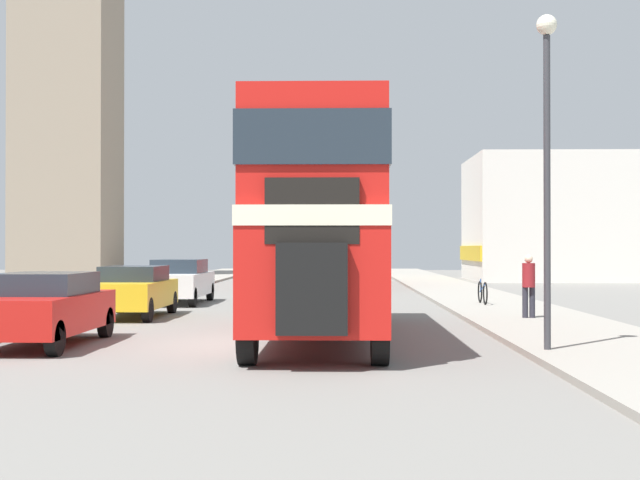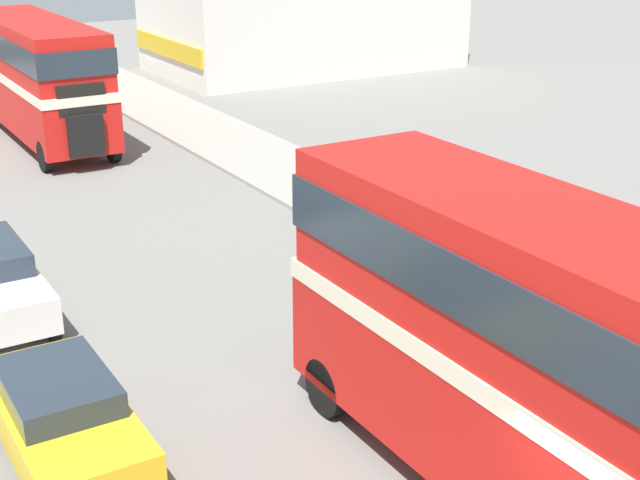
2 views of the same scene
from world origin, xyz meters
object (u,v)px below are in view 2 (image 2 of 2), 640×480
(pedestrian_walking, at_px, (613,290))
(car_parked_mid, at_px, (62,416))
(bicycle_on_pavement, at_px, (423,231))
(double_decker_bus, at_px, (582,368))
(bus_distant, at_px, (37,69))

(pedestrian_walking, bearing_deg, car_parked_mid, 171.97)
(pedestrian_walking, relative_size, bicycle_on_pavement, 0.91)
(double_decker_bus, distance_m, car_parked_mid, 7.76)
(car_parked_mid, distance_m, bicycle_on_pavement, 11.06)
(bicycle_on_pavement, bearing_deg, pedestrian_walking, -87.47)
(double_decker_bus, xyz_separation_m, bus_distant, (-0.10, 25.98, -0.10))
(car_parked_mid, bearing_deg, double_decker_bus, -45.89)
(bus_distant, relative_size, pedestrian_walking, 6.79)
(bicycle_on_pavement, bearing_deg, double_decker_bus, -117.16)
(double_decker_bus, bearing_deg, bicycle_on_pavement, 62.84)
(bus_distant, xyz_separation_m, car_parked_mid, (-5.13, -20.58, -1.80))
(bus_distant, height_order, pedestrian_walking, bus_distant)
(bus_distant, bearing_deg, bicycle_on_pavement, -72.73)
(pedestrian_walking, xyz_separation_m, bicycle_on_pavement, (-0.25, 5.75, -0.54))
(bicycle_on_pavement, bearing_deg, car_parked_mid, -157.26)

